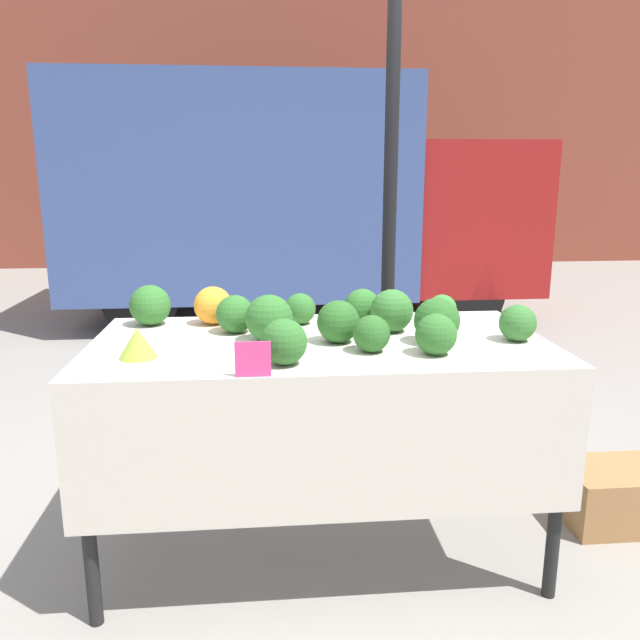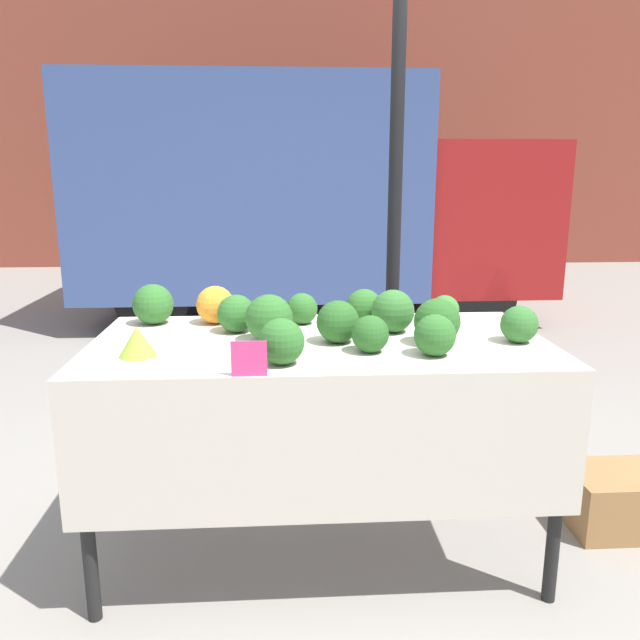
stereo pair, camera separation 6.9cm
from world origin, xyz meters
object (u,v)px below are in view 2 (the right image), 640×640
at_px(price_sign, 249,359).
at_px(produce_crate, 619,499).
at_px(orange_cauliflower, 215,305).
at_px(parked_truck, 299,196).

xyz_separation_m(price_sign, produce_crate, (1.61, 0.52, -0.85)).
relative_size(orange_cauliflower, produce_crate, 0.36).
bearing_deg(orange_cauliflower, parked_truck, 83.47).
relative_size(price_sign, produce_crate, 0.26).
bearing_deg(parked_truck, orange_cauliflower, -96.53).
bearing_deg(produce_crate, parked_truck, 106.14).
xyz_separation_m(orange_cauliflower, produce_crate, (1.79, -0.23, -0.87)).
height_order(parked_truck, orange_cauliflower, parked_truck).
height_order(parked_truck, produce_crate, parked_truck).
xyz_separation_m(parked_truck, produce_crate, (1.30, -4.51, -1.19)).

